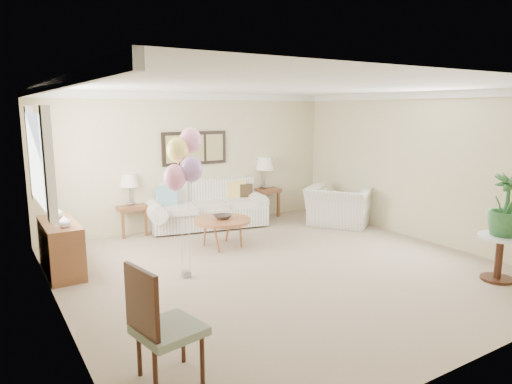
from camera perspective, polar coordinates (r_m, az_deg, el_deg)
ground_plane at (r=6.80m, az=3.16°, el=-9.46°), size 6.00×6.00×0.00m
room_shell at (r=6.45m, az=2.03°, el=4.32°), size 6.04×6.04×2.60m
wall_art_triptych at (r=9.02m, az=-7.65°, el=5.45°), size 1.35×0.06×0.65m
sofa at (r=9.08m, az=-6.19°, el=-2.09°), size 2.63×1.33×0.91m
end_table_left at (r=8.71m, az=-15.37°, el=-2.15°), size 0.52×0.47×0.57m
end_table_right at (r=9.88m, az=1.06°, el=-0.09°), size 0.57×0.52×0.62m
lamp_left at (r=8.61m, az=-15.53°, el=1.25°), size 0.32×0.32×0.57m
lamp_right at (r=9.79m, az=1.07°, el=3.44°), size 0.38×0.38×0.67m
coffee_table at (r=7.70m, az=-4.22°, el=-3.66°), size 0.96×0.96×0.48m
decor_bowl at (r=7.68m, az=-4.18°, el=-3.12°), size 0.29×0.29×0.07m
armchair at (r=9.29m, az=10.34°, el=-1.73°), size 1.53×1.57×0.78m
side_table at (r=7.01m, az=28.19°, el=-6.04°), size 0.58×0.58×0.63m
potted_plant at (r=6.90m, az=28.81°, el=-1.48°), size 0.48×0.48×0.83m
accent_chair at (r=4.03m, az=-11.90°, el=-15.73°), size 0.60×0.60×1.05m
credenza at (r=7.07m, az=-23.20°, el=-6.40°), size 0.46×1.20×0.74m
vase_white at (r=6.62m, az=-22.83°, el=-3.35°), size 0.21×0.21×0.18m
vase_sage at (r=7.22m, az=-23.63°, el=-2.33°), size 0.19×0.19×0.18m
balloon_cluster at (r=6.12m, az=-8.85°, el=3.74°), size 0.63×0.55×2.06m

